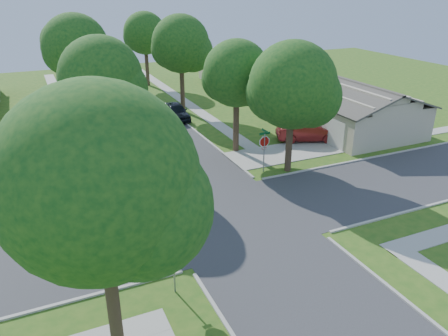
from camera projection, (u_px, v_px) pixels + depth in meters
name	position (u px, v px, depth m)	size (l,w,h in m)	color
ground	(230.00, 217.00, 23.85)	(100.00, 100.00, 0.00)	#2C5A18
road_ns	(230.00, 217.00, 23.85)	(7.00, 100.00, 0.02)	#333335
sidewalk_ne	(180.00, 98.00, 47.92)	(1.20, 40.00, 0.04)	#9E9B91
sidewalk_nw	(64.00, 111.00, 43.31)	(1.20, 40.00, 0.04)	#9E9B91
driveway	(285.00, 152.00, 32.77)	(8.80, 3.60, 0.05)	#9E9B91
stop_sign_sw	(173.00, 250.00, 17.33)	(1.05, 0.80, 2.98)	gray
stop_sign_ne	(264.00, 143.00, 28.76)	(1.05, 0.80, 2.98)	gray
tree_e_near	(237.00, 77.00, 30.96)	(4.97, 4.80, 8.28)	#38281C
tree_e_mid	(181.00, 46.00, 40.77)	(5.59, 5.40, 9.21)	#38281C
tree_e_far	(145.00, 35.00, 51.77)	(5.17, 5.00, 8.72)	#38281C
tree_w_near	(102.00, 81.00, 27.22)	(5.38, 5.20, 8.97)	#38281C
tree_w_mid	(77.00, 50.00, 37.13)	(5.80, 5.60, 9.56)	#38281C
tree_w_far	(63.00, 43.00, 48.40)	(4.76, 4.60, 8.04)	#38281C
tree_sw_corner	(101.00, 190.00, 12.71)	(6.21, 6.00, 9.55)	#38281C
tree_ne_corner	(293.00, 89.00, 27.57)	(5.80, 5.60, 8.66)	#38281C
house_ne_near	(341.00, 109.00, 38.51)	(8.42, 13.60, 4.23)	#B1A38B
house_ne_far	(248.00, 73.00, 53.58)	(8.42, 13.60, 4.23)	#B1A38B
car_driveway	(308.00, 131.00, 34.96)	(1.75, 5.02, 1.66)	maroon
car_curb_east	(176.00, 111.00, 40.44)	(1.81, 4.50, 1.53)	black
car_curb_west	(89.00, 76.00, 55.81)	(1.92, 4.72, 1.37)	black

